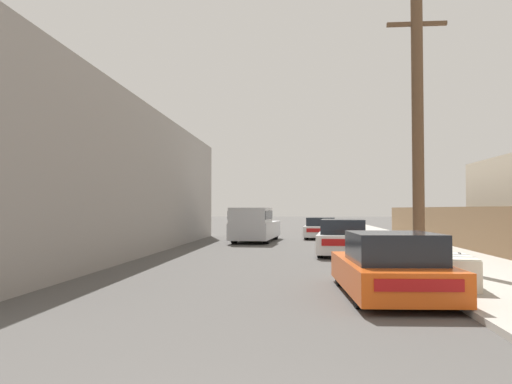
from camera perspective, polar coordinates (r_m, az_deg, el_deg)
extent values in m
cube|color=#ADA89E|center=(26.45, 15.69, -5.59)|extent=(4.20, 63.00, 0.12)
cube|color=silver|center=(11.59, 21.91, -8.48)|extent=(0.82, 1.79, 0.63)
cube|color=white|center=(11.56, 21.89, -6.85)|extent=(0.79, 1.72, 0.03)
cube|color=#333335|center=(12.11, 22.24, -6.49)|extent=(0.05, 0.20, 0.02)
cube|color=gray|center=(11.82, 21.63, -6.65)|extent=(0.66, 0.14, 0.01)
cube|color=gray|center=(11.30, 22.15, -6.87)|extent=(0.66, 0.14, 0.01)
cube|color=#E05114|center=(10.73, 14.96, -9.10)|extent=(2.08, 4.30, 0.59)
cube|color=black|center=(10.30, 15.40, -6.13)|extent=(1.71, 2.10, 0.59)
cube|color=#B21414|center=(8.68, 18.14, -10.12)|extent=(1.46, 0.10, 0.21)
cylinder|color=black|center=(11.87, 9.64, -9.03)|extent=(0.23, 0.63, 0.62)
cylinder|color=black|center=(12.20, 17.34, -8.78)|extent=(0.23, 0.63, 0.62)
cylinder|color=black|center=(9.32, 11.82, -10.99)|extent=(0.23, 0.63, 0.62)
cylinder|color=black|center=(9.72, 21.49, -10.51)|extent=(0.23, 0.63, 0.62)
cube|color=silver|center=(19.73, 9.90, -5.66)|extent=(2.23, 4.29, 0.69)
cube|color=black|center=(19.54, 9.89, -3.89)|extent=(1.81, 2.45, 0.54)
cube|color=#B21414|center=(17.64, 9.90, -5.72)|extent=(1.46, 0.16, 0.24)
cylinder|color=black|center=(21.05, 7.65, -5.89)|extent=(0.26, 0.66, 0.64)
cylinder|color=black|center=(21.04, 12.15, -5.87)|extent=(0.26, 0.66, 0.64)
cylinder|color=black|center=(18.48, 7.34, -6.45)|extent=(0.26, 0.66, 0.64)
cylinder|color=black|center=(18.48, 12.46, -6.42)|extent=(0.26, 0.66, 0.64)
cube|color=silver|center=(30.39, 7.46, -4.40)|extent=(2.23, 4.30, 0.62)
cube|color=black|center=(30.21, 7.44, -3.36)|extent=(1.82, 2.46, 0.49)
cube|color=#B21414|center=(28.30, 7.28, -4.37)|extent=(1.47, 0.15, 0.22)
cylinder|color=black|center=(31.73, 6.05, -4.54)|extent=(0.25, 0.67, 0.66)
cylinder|color=black|center=(31.66, 9.05, -4.53)|extent=(0.25, 0.67, 0.66)
cylinder|color=black|center=(29.16, 5.73, -4.77)|extent=(0.25, 0.67, 0.66)
cylinder|color=black|center=(29.09, 8.99, -4.77)|extent=(0.25, 0.67, 0.66)
cube|color=silver|center=(27.32, 0.01, -4.34)|extent=(2.44, 5.97, 0.86)
cube|color=silver|center=(25.71, -0.58, -2.67)|extent=(2.06, 2.76, 0.77)
cube|color=black|center=(25.71, -0.58, -2.62)|extent=(2.10, 2.72, 0.43)
cylinder|color=black|center=(25.42, 1.18, -5.04)|extent=(0.32, 0.82, 0.80)
cylinder|color=black|center=(25.71, -2.49, -5.00)|extent=(0.32, 0.82, 0.80)
cylinder|color=black|center=(28.99, 2.22, -4.65)|extent=(0.32, 0.82, 0.80)
cylinder|color=black|center=(29.25, -1.01, -4.63)|extent=(0.32, 0.82, 0.80)
cylinder|color=brown|center=(16.04, 18.01, 6.79)|extent=(0.35, 0.35, 8.14)
cube|color=brown|center=(16.83, 17.88, 17.80)|extent=(1.80, 0.12, 0.12)
cube|color=brown|center=(21.43, 23.65, -3.88)|extent=(0.08, 34.33, 1.75)
cube|color=gray|center=(21.86, -20.02, 1.10)|extent=(7.00, 24.94, 5.78)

